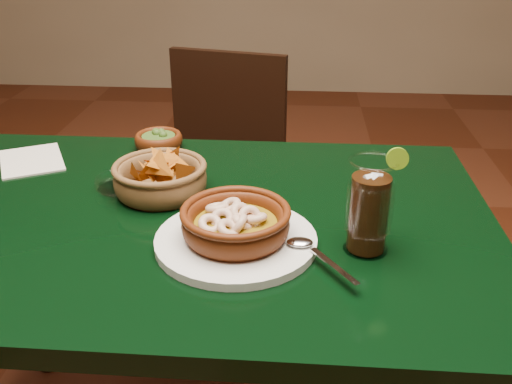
# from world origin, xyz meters

# --- Properties ---
(dining_table) EXTENTS (1.20, 0.80, 0.75)m
(dining_table) POSITION_xyz_m (0.00, 0.00, 0.65)
(dining_table) COLOR black
(dining_table) RESTS_ON ground
(dining_chair) EXTENTS (0.49, 0.49, 0.89)m
(dining_chair) POSITION_xyz_m (-0.04, 0.70, 0.49)
(dining_chair) COLOR black
(dining_chair) RESTS_ON ground
(shrimp_plate) EXTENTS (0.35, 0.29, 0.08)m
(shrimp_plate) POSITION_xyz_m (0.11, -0.11, 0.78)
(shrimp_plate) COLOR silver
(shrimp_plate) RESTS_ON dining_table
(chip_basket) EXTENTS (0.23, 0.23, 0.12)m
(chip_basket) POSITION_xyz_m (-0.07, 0.08, 0.79)
(chip_basket) COLOR brown
(chip_basket) RESTS_ON dining_table
(guacamole_ramekin) EXTENTS (0.14, 0.14, 0.05)m
(guacamole_ramekin) POSITION_xyz_m (-0.13, 0.33, 0.77)
(guacamole_ramekin) COLOR #451A07
(guacamole_ramekin) RESTS_ON dining_table
(cola_drink) EXTENTS (0.17, 0.17, 0.19)m
(cola_drink) POSITION_xyz_m (0.34, -0.11, 0.83)
(cola_drink) COLOR white
(cola_drink) RESTS_ON dining_table
(glass_ashtray) EXTENTS (0.12, 0.12, 0.03)m
(glass_ashtray) POSITION_xyz_m (-0.16, 0.10, 0.76)
(glass_ashtray) COLOR white
(glass_ashtray) RESTS_ON dining_table
(paper_menu) EXTENTS (0.21, 0.22, 0.00)m
(paper_menu) POSITION_xyz_m (-0.41, 0.23, 0.75)
(paper_menu) COLOR beige
(paper_menu) RESTS_ON dining_table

